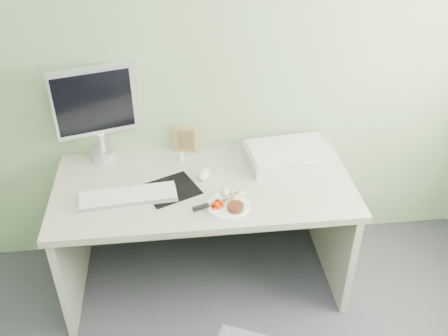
{
  "coord_description": "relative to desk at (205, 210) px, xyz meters",
  "views": [
    {
      "loc": [
        -0.13,
        -0.53,
        2.31
      ],
      "look_at": [
        0.1,
        1.5,
        0.91
      ],
      "focal_mm": 40.0,
      "sensor_mm": 36.0,
      "label": 1
    }
  ],
  "objects": [
    {
      "name": "potato_pile",
      "position": [
        0.14,
        -0.15,
        0.22
      ],
      "size": [
        0.11,
        0.09,
        0.05
      ],
      "primitive_type": "ellipsoid",
      "rotation": [
        0.0,
        0.0,
        0.18
      ],
      "color": "#A2894E",
      "rests_on": "plate"
    },
    {
      "name": "monitor",
      "position": [
        -0.55,
        0.31,
        0.49
      ],
      "size": [
        0.46,
        0.18,
        0.55
      ],
      "rotation": [
        0.0,
        0.0,
        0.26
      ],
      "color": "silver",
      "rests_on": "desk"
    },
    {
      "name": "wall_back",
      "position": [
        0.0,
        0.38,
        0.8
      ],
      "size": [
        3.5,
        0.0,
        3.5
      ],
      "primitive_type": "plane",
      "rotation": [
        1.57,
        0.0,
        0.0
      ],
      "color": "gray",
      "rests_on": "floor"
    },
    {
      "name": "steak",
      "position": [
        0.14,
        -0.25,
        0.21
      ],
      "size": [
        0.09,
        0.09,
        0.03
      ],
      "primitive_type": "cylinder",
      "rotation": [
        0.0,
        0.0,
        0.03
      ],
      "color": "black",
      "rests_on": "plate"
    },
    {
      "name": "eyedrop_bottle",
      "position": [
        -0.11,
        0.23,
        0.21
      ],
      "size": [
        0.02,
        0.02,
        0.07
      ],
      "color": "white",
      "rests_on": "desk"
    },
    {
      "name": "photo_frame",
      "position": [
        -0.08,
        0.32,
        0.27
      ],
      "size": [
        0.13,
        0.05,
        0.17
      ],
      "primitive_type": "cube",
      "rotation": [
        0.0,
        0.0,
        -0.25
      ],
      "color": "#A8774E",
      "rests_on": "desk"
    },
    {
      "name": "computer_mouse",
      "position": [
        0.01,
        0.05,
        0.2
      ],
      "size": [
        0.09,
        0.12,
        0.04
      ],
      "primitive_type": "ellipsoid",
      "rotation": [
        0.0,
        0.0,
        -0.34
      ],
      "color": "white",
      "rests_on": "desk"
    },
    {
      "name": "carrot_heap",
      "position": [
        0.05,
        -0.22,
        0.21
      ],
      "size": [
        0.06,
        0.06,
        0.03
      ],
      "primitive_type": "cube",
      "rotation": [
        0.0,
        0.0,
        -0.43
      ],
      "color": "red",
      "rests_on": "plate"
    },
    {
      "name": "steak_knife",
      "position": [
        0.0,
        -0.22,
        0.21
      ],
      "size": [
        0.22,
        0.09,
        0.02
      ],
      "rotation": [
        0.0,
        0.0,
        0.32
      ],
      "color": "silver",
      "rests_on": "plate"
    },
    {
      "name": "keyboard",
      "position": [
        -0.4,
        -0.09,
        0.2
      ],
      "size": [
        0.5,
        0.19,
        0.02
      ],
      "primitive_type": "cube",
      "rotation": [
        0.0,
        0.0,
        0.09
      ],
      "color": "white",
      "rests_on": "desk"
    },
    {
      "name": "mousepad",
      "position": [
        -0.18,
        -0.04,
        0.18
      ],
      "size": [
        0.34,
        0.32,
        0.0
      ],
      "primitive_type": "cube",
      "rotation": [
        0.0,
        0.0,
        0.42
      ],
      "color": "black",
      "rests_on": "desk"
    },
    {
      "name": "desk",
      "position": [
        0.0,
        0.0,
        0.0
      ],
      "size": [
        1.6,
        0.75,
        0.73
      ],
      "color": "#B2AB95",
      "rests_on": "floor"
    },
    {
      "name": "scanner",
      "position": [
        0.5,
        0.16,
        0.22
      ],
      "size": [
        0.5,
        0.36,
        0.07
      ],
      "primitive_type": "cube",
      "rotation": [
        0.0,
        0.0,
        0.11
      ],
      "color": "silver",
      "rests_on": "desk"
    },
    {
      "name": "plate",
      "position": [
        0.11,
        -0.21,
        0.19
      ],
      "size": [
        0.22,
        0.22,
        0.01
      ],
      "primitive_type": "cylinder",
      "color": "white",
      "rests_on": "desk"
    }
  ]
}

